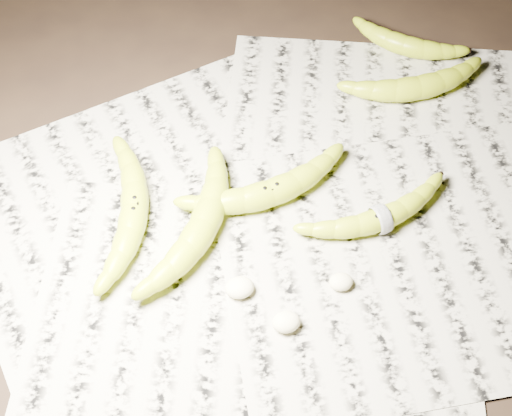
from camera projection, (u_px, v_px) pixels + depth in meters
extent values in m
plane|color=black|center=(277.00, 226.00, 0.97)|extent=(3.00, 3.00, 0.00)
cube|color=#AAA692|center=(291.00, 214.00, 0.97)|extent=(0.90, 0.70, 0.01)
torus|color=white|center=(381.00, 218.00, 0.95)|extent=(0.01, 0.04, 0.04)
ellipsoid|color=beige|center=(239.00, 286.00, 0.89)|extent=(0.04, 0.03, 0.02)
ellipsoid|color=beige|center=(286.00, 320.00, 0.87)|extent=(0.04, 0.03, 0.02)
ellipsoid|color=beige|center=(341.00, 280.00, 0.90)|extent=(0.03, 0.03, 0.02)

